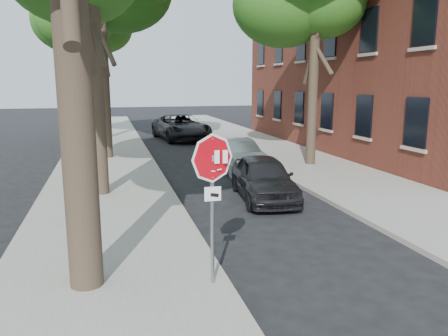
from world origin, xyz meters
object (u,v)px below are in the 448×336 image
object	(u,v)px
apartment_building	(420,4)
car_b	(236,155)
stop_sign	(212,180)
car_a	(264,178)
tree_far	(96,19)
car_d	(181,127)

from	to	relation	value
apartment_building	car_b	distance (m)	14.04
stop_sign	car_a	distance (m)	6.33
apartment_building	stop_sign	world-z (taller)	apartment_building
tree_far	car_b	bearing A→B (deg)	-64.97
car_a	car_b	xyz separation A→B (m)	(0.39, 4.27, -0.01)
tree_far	car_b	distance (m)	14.18
apartment_building	stop_sign	xyz separation A→B (m)	(-14.70, -14.03, -5.71)
apartment_building	tree_far	size ratio (longest dim) A/B	2.17
stop_sign	car_b	bearing A→B (deg)	71.29
stop_sign	car_a	xyz separation A→B (m)	(2.91, 5.47, -1.28)
apartment_building	tree_far	distance (m)	18.18
apartment_building	tree_far	bearing A→B (deg)	156.96
apartment_building	car_b	world-z (taller)	apartment_building
tree_far	car_a	xyz separation A→B (m)	(4.93, -15.67, -6.54)
apartment_building	car_d	distance (m)	15.12
apartment_building	car_d	world-z (taller)	apartment_building
car_a	car_d	size ratio (longest dim) A/B	0.69
car_b	stop_sign	bearing A→B (deg)	-114.65
apartment_building	car_a	xyz separation A→B (m)	(-11.79, -8.56, -6.98)
apartment_building	car_a	world-z (taller)	apartment_building
tree_far	car_a	bearing A→B (deg)	-72.53
apartment_building	stop_sign	bearing A→B (deg)	-136.35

